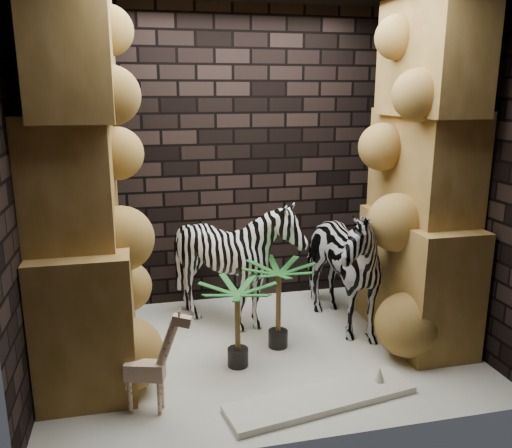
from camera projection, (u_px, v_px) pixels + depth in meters
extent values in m
plane|color=silver|center=(262.00, 350.00, 4.57)|extent=(3.50, 3.50, 0.00)
plane|color=black|center=(234.00, 159.00, 5.39)|extent=(3.50, 0.00, 3.50)
plane|color=black|center=(315.00, 213.00, 3.02)|extent=(3.50, 0.00, 3.50)
plane|color=black|center=(28.00, 187.00, 3.82)|extent=(0.00, 3.00, 3.00)
plane|color=black|center=(458.00, 171.00, 4.59)|extent=(0.00, 3.00, 3.00)
imported|color=white|center=(334.00, 253.00, 4.86)|extent=(0.84, 1.32, 1.46)
imported|color=white|center=(236.00, 269.00, 4.91)|extent=(1.08, 1.31, 1.14)
cube|color=silver|center=(321.00, 399.00, 3.80)|extent=(1.46, 0.58, 0.05)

